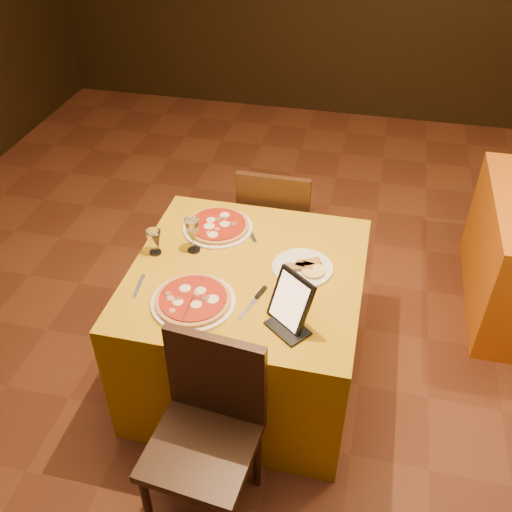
% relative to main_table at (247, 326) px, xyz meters
% --- Properties ---
extents(floor, '(6.00, 7.00, 0.01)m').
position_rel_main_table_xyz_m(floor, '(0.23, 0.05, -0.38)').
color(floor, '#5E2D19').
rests_on(floor, ground).
extents(main_table, '(1.10, 1.10, 0.75)m').
position_rel_main_table_xyz_m(main_table, '(0.00, 0.00, 0.00)').
color(main_table, '#C0900C').
rests_on(main_table, floor).
extents(chair_main_near, '(0.42, 0.42, 0.91)m').
position_rel_main_table_xyz_m(chair_main_near, '(0.00, -0.79, 0.08)').
color(chair_main_near, black).
rests_on(chair_main_near, floor).
extents(chair_main_far, '(0.42, 0.42, 0.91)m').
position_rel_main_table_xyz_m(chair_main_far, '(0.00, 0.81, 0.08)').
color(chair_main_far, black).
rests_on(chair_main_far, floor).
extents(pizza_near, '(0.38, 0.38, 0.03)m').
position_rel_main_table_xyz_m(pizza_near, '(-0.18, -0.28, 0.39)').
color(pizza_near, white).
rests_on(pizza_near, main_table).
extents(pizza_far, '(0.36, 0.36, 0.03)m').
position_rel_main_table_xyz_m(pizza_far, '(-0.23, 0.29, 0.39)').
color(pizza_far, white).
rests_on(pizza_far, main_table).
extents(cutlet_dish, '(0.29, 0.29, 0.03)m').
position_rel_main_table_xyz_m(cutlet_dish, '(0.26, 0.07, 0.39)').
color(cutlet_dish, white).
rests_on(cutlet_dish, main_table).
extents(wine_glass, '(0.07, 0.07, 0.19)m').
position_rel_main_table_xyz_m(wine_glass, '(-0.29, 0.09, 0.47)').
color(wine_glass, tan).
rests_on(wine_glass, main_table).
extents(water_glass, '(0.08, 0.08, 0.13)m').
position_rel_main_table_xyz_m(water_glass, '(-0.47, 0.03, 0.44)').
color(water_glass, white).
rests_on(water_glass, main_table).
extents(tablet, '(0.22, 0.20, 0.24)m').
position_rel_main_table_xyz_m(tablet, '(0.26, -0.29, 0.49)').
color(tablet, black).
rests_on(tablet, main_table).
extents(knife, '(0.08, 0.21, 0.01)m').
position_rel_main_table_xyz_m(knife, '(0.08, -0.23, 0.38)').
color(knife, '#AFAEB5').
rests_on(knife, main_table).
extents(fork_near, '(0.04, 0.17, 0.01)m').
position_rel_main_table_xyz_m(fork_near, '(-0.46, -0.23, 0.38)').
color(fork_near, silver).
rests_on(fork_near, main_table).
extents(fork_far, '(0.11, 0.17, 0.01)m').
position_rel_main_table_xyz_m(fork_far, '(-0.05, 0.30, 0.38)').
color(fork_far, silver).
rests_on(fork_far, main_table).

